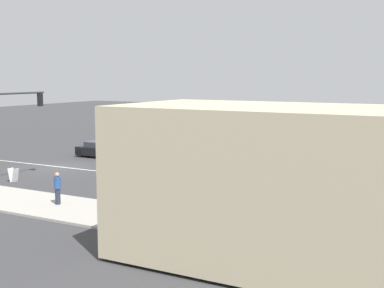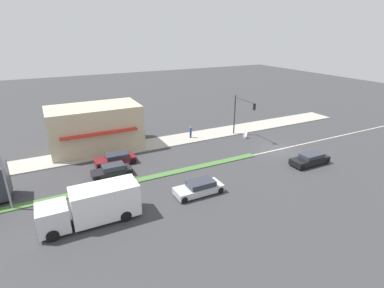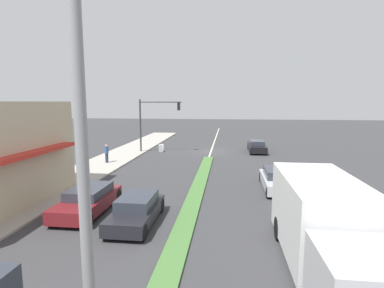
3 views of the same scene
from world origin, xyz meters
name	(u,v)px [view 3 (image 3 of 3)]	position (x,y,z in m)	size (l,w,h in m)	color
ground_plane	(191,207)	(0.00, 18.00, 0.00)	(160.00, 160.00, 0.00)	#38383A
sidewalk_right	(25,203)	(9.00, 18.50, 0.06)	(4.00, 73.00, 0.12)	#A8A399
lane_marking_center	(211,151)	(0.00, 0.00, 0.00)	(0.16, 60.00, 0.01)	beige
traffic_signal_main	(153,116)	(6.12, 1.53, 3.90)	(4.59, 0.34, 5.60)	#333338
street_lamp	(82,155)	(0.00, 29.29, 4.78)	(0.44, 0.44, 7.37)	gray
pedestrian	(107,153)	(8.77, 7.91, 0.96)	(0.34, 0.34, 1.61)	#282D42
warning_aframe_sign	(161,148)	(5.41, 1.14, 0.43)	(0.45, 0.53, 0.84)	silver
delivery_truck	(326,228)	(-5.00, 23.31, 1.47)	(2.44, 7.50, 2.87)	silver
sedan_silver	(278,179)	(-5.00, 14.01, 0.61)	(1.88, 4.50, 1.26)	#B7BABF
sedan_dark	(137,210)	(2.20, 20.30, 0.61)	(1.74, 4.02, 1.26)	black
suv_black	(257,146)	(-5.00, -0.11, 0.61)	(1.77, 4.58, 1.25)	black
sedan_maroon	(88,200)	(5.00, 19.25, 0.61)	(1.88, 4.45, 1.24)	maroon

